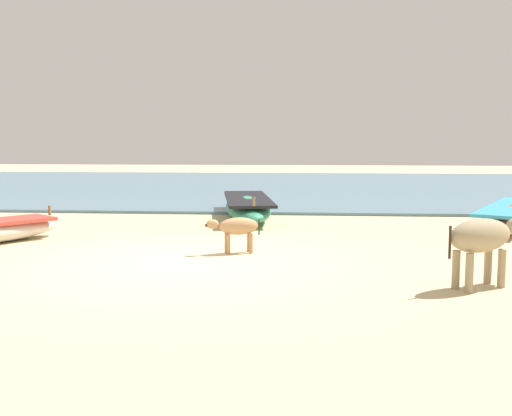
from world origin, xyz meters
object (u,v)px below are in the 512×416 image
fishing_boat_2 (511,215)px  fishing_boat_4 (248,207)px  cow_adult_dun (483,238)px  calf_near_tan (237,228)px

fishing_boat_2 → fishing_boat_4: (-6.27, 1.05, 0.03)m
cow_adult_dun → calf_near_tan: (-3.60, 2.25, -0.23)m
cow_adult_dun → fishing_boat_2: bearing=35.7°
cow_adult_dun → calf_near_tan: cow_adult_dun is taller
fishing_boat_4 → calf_near_tan: bearing=-6.0°
cow_adult_dun → fishing_boat_4: bearing=86.1°
fishing_boat_2 → cow_adult_dun: size_ratio=3.58×
fishing_boat_2 → fishing_boat_4: bearing=107.3°
calf_near_tan → fishing_boat_2: bearing=-166.3°
fishing_boat_2 → calf_near_tan: fishing_boat_2 is taller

